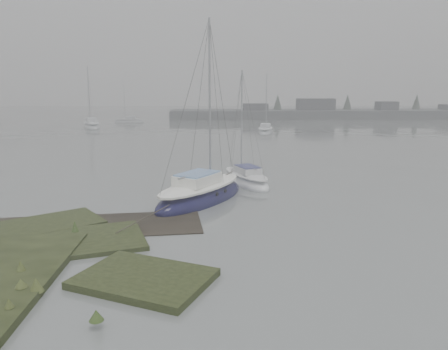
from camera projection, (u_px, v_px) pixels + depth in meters
ground at (185, 142)px, 41.86m from camera, size 160.00×160.00×0.00m
far_shoreline at (354, 113)px, 73.82m from camera, size 60.00×8.00×4.15m
sailboat_main at (201, 195)px, 20.46m from camera, size 5.21×6.47×8.97m
sailboat_white at (246, 180)px, 24.11m from camera, size 3.13×4.95×6.65m
sailboat_far_a at (92, 126)px, 56.30m from camera, size 4.08×6.22×8.36m
sailboat_far_b at (265, 131)px, 50.00m from camera, size 2.64×5.33×7.20m
sailboat_far_c at (129, 121)px, 64.37m from camera, size 4.38×1.48×6.17m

